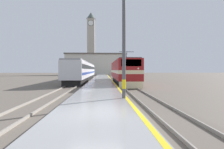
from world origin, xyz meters
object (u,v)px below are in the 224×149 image
at_px(clock_tower, 91,42).
at_px(passenger_train, 84,71).
at_px(catenary_mast, 125,35).
at_px(locomotive_train, 123,72).

bearing_deg(clock_tower, passenger_train, -87.98).
bearing_deg(catenary_mast, locomotive_train, 84.05).
height_order(locomotive_train, passenger_train, locomotive_train).
bearing_deg(locomotive_train, passenger_train, 127.21).
xyz_separation_m(locomotive_train, catenary_mast, (-1.77, -16.93, 2.53)).
relative_size(locomotive_train, catenary_mast, 2.11).
xyz_separation_m(passenger_train, catenary_mast, (5.56, -26.58, 2.46)).
distance_m(passenger_train, clock_tower, 46.85).
relative_size(passenger_train, clock_tower, 1.07).
distance_m(locomotive_train, passenger_train, 12.12).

